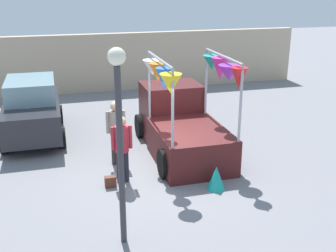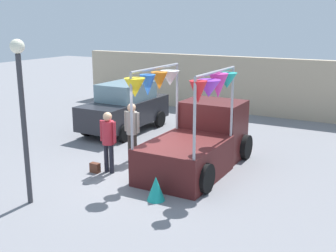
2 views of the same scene
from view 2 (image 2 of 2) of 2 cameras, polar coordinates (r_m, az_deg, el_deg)
name	(u,v)px [view 2 (image 2 of 2)]	position (r m, az deg, el deg)	size (l,w,h in m)	color
ground_plane	(149,175)	(11.87, -2.65, -6.62)	(60.00, 60.00, 0.00)	slate
vendor_truck	(200,137)	(12.26, 4.30, -1.47)	(2.52, 4.10, 2.99)	#4C1919
parked_car	(125,107)	(16.33, -5.86, 2.55)	(1.88, 4.00, 1.88)	#26262B
person_customer	(108,136)	(11.83, -8.11, -1.39)	(0.53, 0.34, 1.75)	black
person_vendor	(132,126)	(12.70, -4.91, -0.05)	(0.53, 0.34, 1.81)	#2D2823
handbag	(95,168)	(12.17, -9.85, -5.59)	(0.28, 0.16, 0.28)	#592D1E
street_lamp	(22,99)	(9.96, -19.21, 3.50)	(0.32, 0.32, 3.81)	#333338
brick_boundary_wall	(252,86)	(19.57, 11.29, 5.33)	(18.00, 0.36, 2.60)	tan
folded_kite_bundle_teal	(156,188)	(10.16, -1.65, -8.46)	(0.44, 0.44, 0.60)	teal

